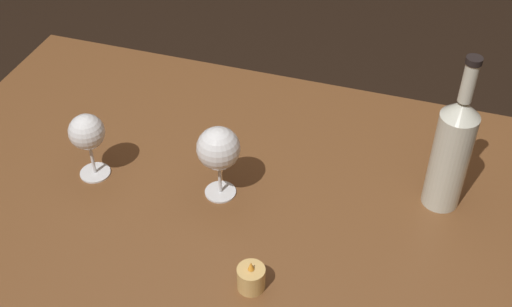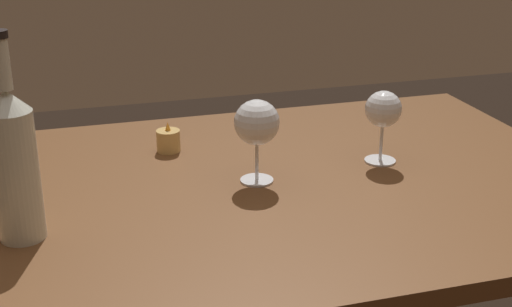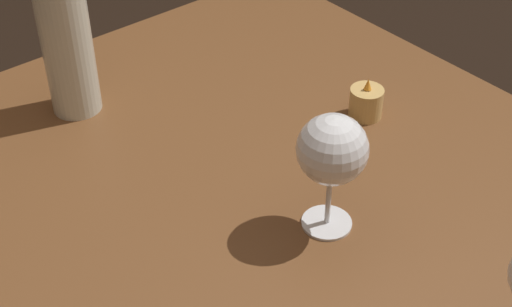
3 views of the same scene
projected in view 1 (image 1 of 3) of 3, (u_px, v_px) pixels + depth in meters
dining_table at (210, 216)px, 1.48m from camera, size 1.30×0.90×0.74m
wine_glass_left at (87, 133)px, 1.38m from camera, size 0.08×0.08×0.15m
wine_glass_right at (218, 150)px, 1.33m from camera, size 0.09×0.09×0.17m
wine_bottle at (452, 151)px, 1.30m from camera, size 0.08×0.08×0.35m
votive_candle at (251, 278)px, 1.21m from camera, size 0.05×0.05×0.07m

